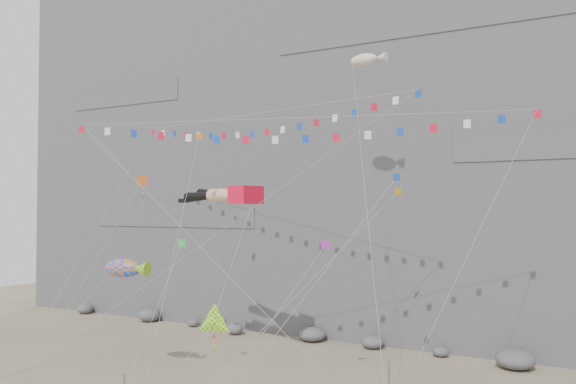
# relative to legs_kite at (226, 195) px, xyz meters

# --- Properties ---
(cliff) EXTENTS (80.00, 28.00, 50.00)m
(cliff) POSITION_rel_legs_kite_xyz_m (2.03, 26.57, 11.43)
(cliff) COLOR slate
(cliff) RESTS_ON ground
(talus_boulders) EXTENTS (60.00, 3.00, 1.20)m
(talus_boulders) POSITION_rel_legs_kite_xyz_m (2.03, 11.57, -12.97)
(talus_boulders) COLOR slate
(talus_boulders) RESTS_ON ground
(legs_kite) EXTENTS (10.27, 15.03, 18.93)m
(legs_kite) POSITION_rel_legs_kite_xyz_m (0.00, 0.00, 0.00)
(legs_kite) COLOR red
(legs_kite) RESTS_ON ground
(flag_banner_upper) EXTENTS (28.26, 16.50, 27.60)m
(flag_banner_upper) POSITION_rel_legs_kite_xyz_m (1.09, 3.22, 6.90)
(flag_banner_upper) COLOR red
(flag_banner_upper) RESTS_ON ground
(flag_banner_lower) EXTENTS (30.52, 8.75, 21.12)m
(flag_banner_lower) POSITION_rel_legs_kite_xyz_m (7.17, -2.84, 5.15)
(flag_banner_lower) COLOR red
(flag_banner_lower) RESTS_ON ground
(harlequin_kite) EXTENTS (4.76, 8.77, 17.21)m
(harlequin_kite) POSITION_rel_legs_kite_xyz_m (-7.21, -1.60, 1.24)
(harlequin_kite) COLOR red
(harlequin_kite) RESTS_ON ground
(fish_windsock) EXTENTS (9.00, 4.05, 11.08)m
(fish_windsock) POSITION_rel_legs_kite_xyz_m (-4.87, -6.04, -5.37)
(fish_windsock) COLOR orange
(fish_windsock) RESTS_ON ground
(delta_kite) EXTENTS (4.26, 4.29, 7.91)m
(delta_kite) POSITION_rel_legs_kite_xyz_m (6.02, -10.15, -7.58)
(delta_kite) COLOR yellow
(delta_kite) RESTS_ON ground
(blimp_windsock) EXTENTS (8.19, 14.38, 28.50)m
(blimp_windsock) POSITION_rel_legs_kite_xyz_m (9.66, 4.99, 10.68)
(blimp_windsock) COLOR beige
(blimp_windsock) RESTS_ON ground
(small_kite_a) EXTENTS (5.44, 12.97, 22.82)m
(small_kite_a) POSITION_rel_legs_kite_xyz_m (-3.81, 1.45, 4.70)
(small_kite_a) COLOR orange
(small_kite_a) RESTS_ON ground
(small_kite_b) EXTENTS (4.68, 9.86, 14.14)m
(small_kite_b) POSITION_rel_legs_kite_xyz_m (9.34, -2.08, -3.63)
(small_kite_b) COLOR purple
(small_kite_b) RESTS_ON ground
(small_kite_c) EXTENTS (1.23, 7.70, 12.29)m
(small_kite_c) POSITION_rel_legs_kite_xyz_m (-0.24, -5.25, -3.62)
(small_kite_c) COLOR green
(small_kite_c) RESTS_ON ground
(small_kite_d) EXTENTS (9.15, 17.61, 23.43)m
(small_kite_d) POSITION_rel_legs_kite_xyz_m (12.46, 3.54, -0.16)
(small_kite_d) COLOR orange
(small_kite_d) RESTS_ON ground
(small_kite_e) EXTENTS (9.00, 10.27, 19.36)m
(small_kite_e) POSITION_rel_legs_kite_xyz_m (13.81, -1.00, 0.68)
(small_kite_e) COLOR #143DB3
(small_kite_e) RESTS_ON ground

